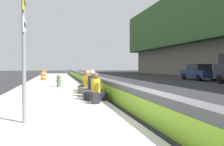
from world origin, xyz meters
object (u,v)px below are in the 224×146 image
object	(u,v)px
seated_person_middle	(92,88)
parked_car_fourth	(198,72)
seated_person_foreground	(96,91)
seated_person_rear	(88,86)
route_sign_post	(24,34)
seated_person_far	(86,85)
fire_hydrant	(59,80)
construction_barrel	(44,75)
backpack	(96,98)

from	to	relation	value
seated_person_middle	parked_car_fourth	bearing A→B (deg)	-46.86
seated_person_foreground	seated_person_rear	bearing A→B (deg)	-0.15
route_sign_post	seated_person_far	world-z (taller)	route_sign_post
seated_person_foreground	fire_hydrant	bearing A→B (deg)	12.05
fire_hydrant	seated_person_foreground	size ratio (longest dim) A/B	0.81
seated_person_rear	construction_barrel	bearing A→B (deg)	12.96
seated_person_rear	route_sign_post	bearing A→B (deg)	159.37
seated_person_far	backpack	bearing A→B (deg)	177.59
fire_hydrant	seated_person_rear	distance (m)	4.20
seated_person_far	seated_person_rear	bearing A→B (deg)	177.80
route_sign_post	seated_person_far	distance (m)	7.72
seated_person_foreground	seated_person_middle	size ratio (longest dim) A/B	0.92
seated_person_far	construction_barrel	size ratio (longest dim) A/B	1.12
seated_person_middle	fire_hydrant	bearing A→B (deg)	14.77
fire_hydrant	seated_person_far	size ratio (longest dim) A/B	0.83
seated_person_middle	seated_person_far	size ratio (longest dim) A/B	1.12
backpack	parked_car_fourth	xyz separation A→B (m)	(14.19, -13.15, 0.53)
backpack	parked_car_fourth	world-z (taller)	parked_car_fourth
fire_hydrant	seated_person_middle	bearing A→B (deg)	-165.23
seated_person_foreground	seated_person_rear	size ratio (longest dim) A/B	0.95
seated_person_rear	construction_barrel	world-z (taller)	seated_person_rear
route_sign_post	seated_person_rear	xyz separation A→B (m)	(5.96, -2.24, -1.74)
seated_person_middle	parked_car_fourth	distance (m)	17.79
route_sign_post	backpack	world-z (taller)	route_sign_post
seated_person_foreground	backpack	bearing A→B (deg)	170.90
seated_person_foreground	route_sign_post	bearing A→B (deg)	146.79
parked_car_fourth	seated_person_far	bearing A→B (deg)	126.44
seated_person_foreground	backpack	size ratio (longest dim) A/B	2.73
seated_person_foreground	parked_car_fourth	xyz separation A→B (m)	(13.30, -13.00, 0.38)
route_sign_post	seated_person_middle	xyz separation A→B (m)	(4.55, -2.26, -1.72)
construction_barrel	seated_person_middle	bearing A→B (deg)	-168.29
seated_person_foreground	parked_car_fourth	world-z (taller)	parked_car_fourth
seated_person_foreground	parked_car_fourth	size ratio (longest dim) A/B	0.24
backpack	construction_barrel	size ratio (longest dim) A/B	0.42
parked_car_fourth	fire_hydrant	bearing A→B (deg)	115.30
route_sign_post	backpack	distance (m)	3.79
fire_hydrant	backpack	xyz separation A→B (m)	(-7.39, -1.25, -0.25)
route_sign_post	fire_hydrant	size ratio (longest dim) A/B	4.09
seated_person_rear	seated_person_middle	bearing A→B (deg)	-179.23
seated_person_middle	seated_person_rear	xyz separation A→B (m)	(1.40, 0.02, -0.01)
backpack	route_sign_post	bearing A→B (deg)	140.34
seated_person_foreground	seated_person_far	distance (m)	3.74
seated_person_foreground	construction_barrel	bearing A→B (deg)	10.72
fire_hydrant	backpack	bearing A→B (deg)	-170.43
route_sign_post	parked_car_fourth	xyz separation A→B (m)	(16.72, -15.24, -1.37)
route_sign_post	seated_person_foreground	xyz separation A→B (m)	(3.42, -2.24, -1.75)
construction_barrel	route_sign_post	bearing A→B (deg)	-178.39
seated_person_middle	seated_person_foreground	bearing A→B (deg)	178.73
seated_person_rear	seated_person_far	xyz separation A→B (m)	(1.20, -0.05, -0.03)
seated_person_rear	seated_person_foreground	bearing A→B (deg)	179.85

